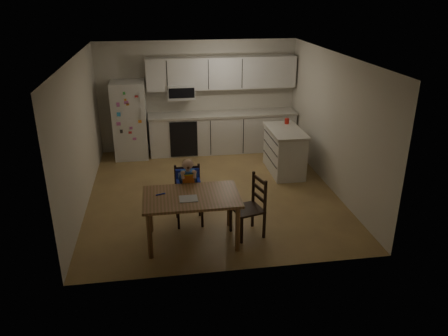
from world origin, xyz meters
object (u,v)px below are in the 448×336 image
chair_booster (188,184)px  chair_side (253,202)px  kitchen_island (284,151)px  dining_table (191,202)px  red_cup (287,121)px  refrigerator (130,120)px

chair_booster → chair_side: chair_booster is taller
kitchen_island → chair_booster: chair_booster is taller
dining_table → red_cup: bearing=51.3°
chair_side → refrigerator: bearing=-167.3°
chair_booster → chair_side: size_ratio=1.16×
chair_booster → refrigerator: bearing=107.2°
refrigerator → dining_table: size_ratio=1.21×
kitchen_island → chair_side: chair_side is taller
chair_booster → chair_side: bearing=-30.6°
refrigerator → chair_booster: 3.36m
kitchen_island → dining_table: kitchen_island is taller
red_cup → chair_booster: chair_booster is taller
dining_table → chair_side: size_ratio=1.48×
kitchen_island → dining_table: 3.20m
kitchen_island → red_cup: (0.14, 0.39, 0.51)m
dining_table → chair_side: bearing=4.6°
refrigerator → kitchen_island: bearing=-24.0°
refrigerator → chair_booster: size_ratio=1.54×
red_cup → dining_table: size_ratio=0.08×
dining_table → chair_booster: (-0.00, 0.62, 0.02)m
red_cup → dining_table: bearing=-128.7°
refrigerator → chair_side: bearing=-62.1°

